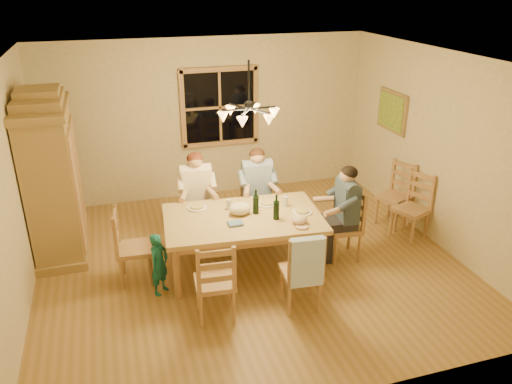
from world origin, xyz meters
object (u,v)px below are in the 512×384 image
object	(u,v)px
chair_end_right	(343,237)
adult_plaid_man	(257,181)
dining_table	(243,223)
chair_end_left	(135,259)
adult_slate_man	(346,201)
chair_spare_back	(393,206)
chair_far_right	(257,214)
chair_spare_front	(409,219)
wine_bottle_b	(276,207)
adult_woman	(196,186)
chair_far_left	(198,220)
chandelier	(249,113)
chair_near_right	(300,283)
armoire	(53,181)
chair_near_left	(215,293)
wine_bottle_a	(256,202)
child	(159,264)

from	to	relation	value
chair_end_right	adult_plaid_man	world-z (taller)	adult_plaid_man
dining_table	chair_end_left	xyz separation A→B (m)	(-1.38, 0.12, -0.36)
adult_slate_man	chair_spare_back	xyz separation A→B (m)	(1.18, 0.67, -0.54)
chair_far_right	adult_plaid_man	world-z (taller)	adult_plaid_man
chair_spare_front	chair_spare_back	xyz separation A→B (m)	(0.00, 0.45, 0.00)
wine_bottle_b	dining_table	bearing A→B (deg)	154.12
adult_woman	chair_spare_back	size ratio (longest dim) A/B	0.88
chair_spare_front	chair_far_left	bearing A→B (deg)	50.82
adult_woman	chair_spare_front	world-z (taller)	adult_woman
chair_far_right	chair_spare_back	xyz separation A→B (m)	(2.10, -0.35, 0.00)
chandelier	adult_slate_man	distance (m)	1.78
wine_bottle_b	chandelier	bearing A→B (deg)	133.34
chair_end_left	chair_near_right	bearing A→B (deg)	63.43
chair_near_right	chair_far_left	bearing A→B (deg)	117.90
armoire	chair_spare_front	xyz separation A→B (m)	(4.87, -1.10, -0.75)
adult_plaid_man	chair_far_right	bearing A→B (deg)	-111.63
chair_end_left	adult_slate_man	xyz separation A→B (m)	(2.76, -0.24, 0.54)
dining_table	chair_spare_back	world-z (taller)	chair_spare_back
adult_plaid_man	wine_bottle_b	xyz separation A→B (m)	(-0.08, -1.09, 0.08)
chair_far_right	chair_near_right	distance (m)	1.89
chandelier	chair_near_right	size ratio (longest dim) A/B	0.78
chair_near_right	chair_spare_front	distance (m)	2.41
dining_table	adult_woman	size ratio (longest dim) A/B	2.40
chair_near_left	adult_plaid_man	distance (m)	2.15
armoire	chair_end_left	xyz separation A→B (m)	(0.92, -1.09, -0.75)
armoire	wine_bottle_a	bearing A→B (deg)	-25.06
armoire	adult_plaid_man	size ratio (longest dim) A/B	2.63
adult_slate_man	adult_plaid_man	bearing A→B (deg)	46.64
child	armoire	bearing A→B (deg)	82.13
adult_slate_man	wine_bottle_a	bearing A→B (deg)	87.23
dining_table	chair_spare_front	xyz separation A→B (m)	(2.57, 0.11, -0.36)
chair_near_left	chair_end_left	distance (m)	1.30
chair_near_left	adult_plaid_man	bearing A→B (deg)	64.80
armoire	chair_near_right	bearing A→B (deg)	-38.82
adult_woman	wine_bottle_b	size ratio (longest dim) A/B	2.65
armoire	chair_spare_front	bearing A→B (deg)	-12.73
chair_near_right	wine_bottle_a	distance (m)	1.22
adult_slate_man	child	xyz separation A→B (m)	(-2.50, -0.13, -0.44)
armoire	chair_spare_back	xyz separation A→B (m)	(4.87, -0.65, -0.75)
child	adult_slate_man	bearing A→B (deg)	-44.27
armoire	child	world-z (taller)	armoire
armoire	adult_woman	size ratio (longest dim) A/B	2.63
chair_end_left	chair_end_right	bearing A→B (deg)	90.00
adult_plaid_man	chair_spare_front	xyz separation A→B (m)	(2.10, -0.80, -0.54)
chandelier	adult_plaid_man	bearing A→B (deg)	66.47
adult_slate_man	wine_bottle_b	distance (m)	1.00
armoire	chair_near_right	size ratio (longest dim) A/B	2.32
chair_end_left	adult_slate_man	size ratio (longest dim) A/B	1.13
chair_far_left	chair_near_left	world-z (taller)	same
armoire	wine_bottle_a	distance (m)	2.75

